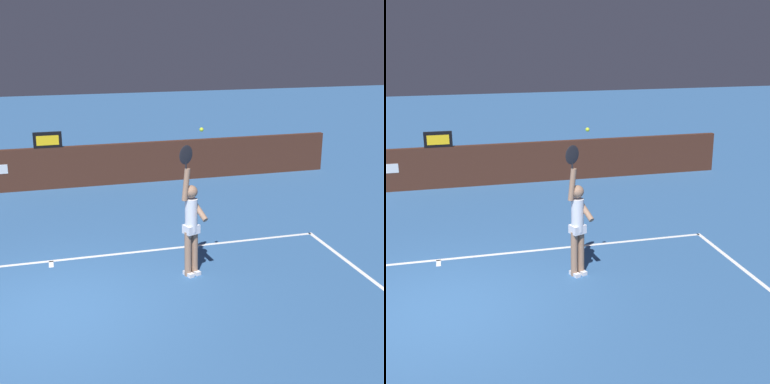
{
  "view_description": "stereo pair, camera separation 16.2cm",
  "coord_description": "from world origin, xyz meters",
  "views": [
    {
      "loc": [
        0.13,
        -8.06,
        4.41
      ],
      "look_at": [
        2.46,
        0.46,
        1.7
      ],
      "focal_mm": 50.14,
      "sensor_mm": 36.0,
      "label": 1
    },
    {
      "loc": [
        0.29,
        -8.1,
        4.41
      ],
      "look_at": [
        2.46,
        0.46,
        1.7
      ],
      "focal_mm": 50.14,
      "sensor_mm": 36.0,
      "label": 2
    }
  ],
  "objects": [
    {
      "name": "ground_plane",
      "position": [
        0.0,
        0.0,
        0.0
      ],
      "size": [
        60.0,
        60.0,
        0.0
      ],
      "primitive_type": "plane",
      "color": "#315C92"
    },
    {
      "name": "court_lines",
      "position": [
        0.0,
        -0.78,
        0.0
      ],
      "size": [
        11.36,
        5.74,
        0.0
      ],
      "color": "white",
      "rests_on": "ground"
    },
    {
      "name": "back_wall",
      "position": [
        -0.01,
        7.18,
        0.6
      ],
      "size": [
        17.19,
        0.18,
        1.2
      ],
      "color": "#412318",
      "rests_on": "ground"
    },
    {
      "name": "speed_display",
      "position": [
        0.11,
        7.17,
        1.41
      ],
      "size": [
        0.78,
        0.15,
        0.43
      ],
      "color": "black",
      "rests_on": "back_wall"
    },
    {
      "name": "tennis_player",
      "position": [
        2.52,
        0.73,
        1.03
      ],
      "size": [
        0.53,
        0.49,
        2.49
      ],
      "color": "#9D755A",
      "rests_on": "ground"
    },
    {
      "name": "tennis_ball",
      "position": [
        2.61,
        0.43,
        2.78
      ],
      "size": [
        0.07,
        0.07,
        0.07
      ],
      "color": "#C5E72E"
    }
  ]
}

